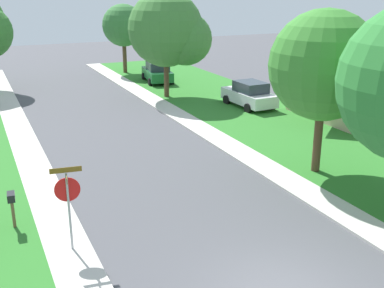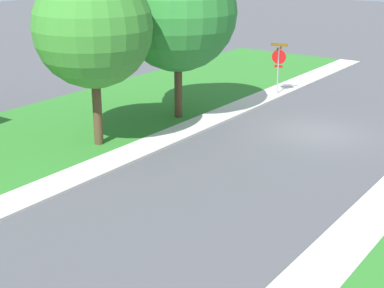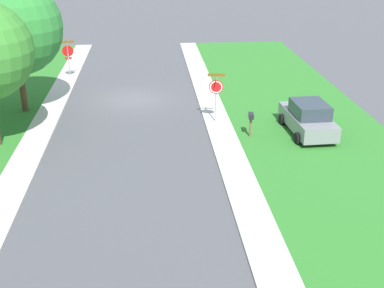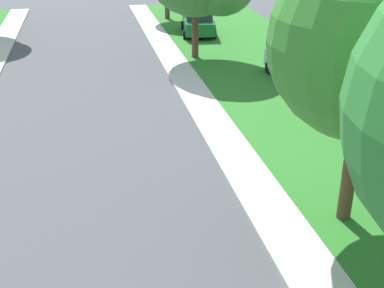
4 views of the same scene
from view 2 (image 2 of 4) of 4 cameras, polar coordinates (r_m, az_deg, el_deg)
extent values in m
plane|color=#4C4C51|center=(25.40, 12.15, 1.09)|extent=(120.00, 120.00, 0.00)
cube|color=beige|center=(19.05, -16.72, -5.33)|extent=(1.40, 56.00, 0.10)
cylinder|color=#9E9EA3|center=(31.08, 8.43, 7.08)|extent=(0.07, 0.07, 2.60)
cylinder|color=red|center=(30.98, 8.52, 8.45)|extent=(0.75, 0.17, 0.76)
cylinder|color=white|center=(30.99, 8.53, 8.46)|extent=(0.66, 0.12, 0.67)
cylinder|color=red|center=(31.00, 8.53, 8.46)|extent=(0.54, 0.10, 0.55)
cube|color=brown|center=(30.82, 8.55, 9.60)|extent=(0.91, 0.19, 0.16)
cube|color=brown|center=(30.85, 8.54, 9.26)|extent=(0.19, 0.91, 0.16)
cube|color=red|center=(31.07, 8.48, 7.54)|extent=(0.44, 0.10, 0.14)
cylinder|color=#4C3823|center=(26.54, -1.35, 5.68)|extent=(0.36, 0.36, 3.01)
sphere|color=#2C7D31|center=(25.96, -1.41, 12.84)|extent=(5.21, 5.21, 5.21)
sphere|color=#2C7D31|center=(27.37, -2.40, 11.78)|extent=(3.65, 3.65, 3.65)
cylinder|color=#4C3823|center=(23.09, -9.28, 3.46)|extent=(0.36, 0.36, 3.08)
sphere|color=#38832D|center=(22.46, -9.71, 11.19)|extent=(4.55, 4.55, 4.55)
sphere|color=#38832D|center=(23.74, -10.24, 10.18)|extent=(3.19, 3.19, 3.19)
camera|label=1|loc=(31.35, 32.12, 16.62)|focal=45.03mm
camera|label=3|loc=(11.40, -99.61, 7.85)|focal=46.91mm
camera|label=4|loc=(27.67, 15.96, 17.78)|focal=47.87mm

